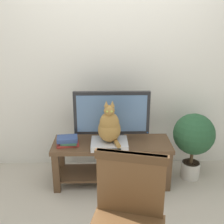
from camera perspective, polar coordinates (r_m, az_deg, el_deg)
name	(u,v)px	position (r m, az deg, el deg)	size (l,w,h in m)	color
ground_plane	(118,211)	(2.79, 1.28, -19.93)	(12.00, 12.00, 0.00)	#ADA393
back_wall	(115,50)	(3.20, 0.63, 12.66)	(7.00, 0.12, 2.80)	silver
tv_stand	(112,155)	(3.04, -0.02, -8.93)	(1.27, 0.44, 0.48)	#513823
tv	(112,115)	(2.92, -0.06, -0.64)	(0.81, 0.20, 0.55)	black
media_box	(109,144)	(2.87, -0.55, -6.60)	(0.38, 0.29, 0.06)	#BCBCC1
cat	(109,126)	(2.78, -0.53, -3.02)	(0.23, 0.29, 0.45)	olive
wooden_chair	(127,217)	(1.89, 3.10, -20.88)	(0.58, 0.58, 0.94)	brown
book_stack	(68,141)	(2.93, -9.13, -5.95)	(0.25, 0.20, 0.09)	#B2332D
potted_plant	(194,137)	(3.17, 16.57, -5.06)	(0.45, 0.45, 0.77)	beige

